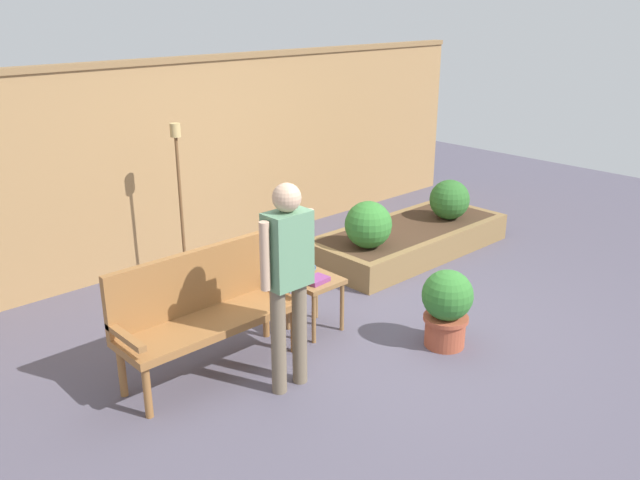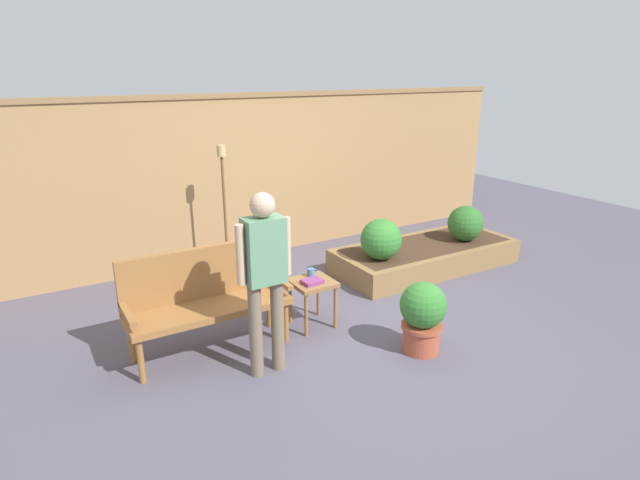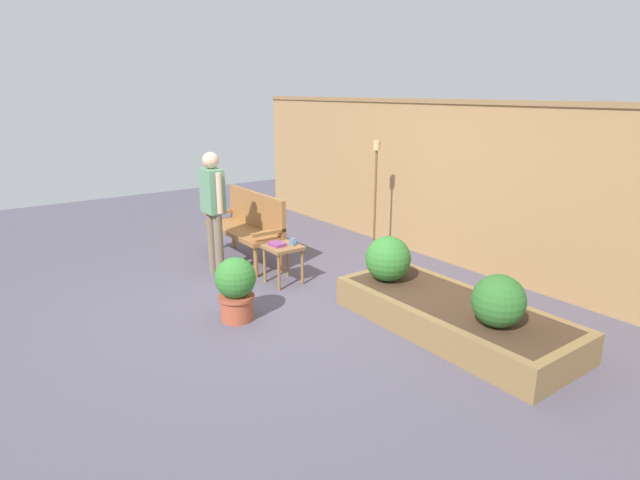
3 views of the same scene
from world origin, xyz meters
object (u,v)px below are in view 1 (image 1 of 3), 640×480
object	(u,v)px
potted_boxwood	(447,306)
cup_on_table	(310,269)
side_table	(315,288)
book_on_table	(317,280)
shrub_near_bench	(368,225)
tiki_torch	(179,175)
person_by_bench	(288,270)
shrub_far_corner	(450,200)
garden_bench	(203,304)

from	to	relation	value
potted_boxwood	cup_on_table	bearing A→B (deg)	117.68
side_table	potted_boxwood	size ratio (longest dim) A/B	0.72
book_on_table	shrub_near_bench	distance (m)	1.41
book_on_table	tiki_torch	world-z (taller)	tiki_torch
side_table	person_by_bench	distance (m)	1.06
shrub_far_corner	person_by_bench	bearing A→B (deg)	-162.29
side_table	cup_on_table	xyz separation A→B (m)	(0.05, 0.11, 0.12)
garden_bench	cup_on_table	distance (m)	1.09
cup_on_table	shrub_near_bench	xyz separation A→B (m)	(1.20, 0.43, 0.02)
shrub_near_bench	side_table	bearing A→B (deg)	-156.48
book_on_table	person_by_bench	size ratio (longest dim) A/B	0.12
potted_boxwood	shrub_far_corner	xyz separation A→B (m)	(2.02, 1.48, 0.17)
garden_bench	tiki_torch	distance (m)	1.85
side_table	tiki_torch	world-z (taller)	tiki_torch
book_on_table	shrub_near_bench	size ratio (longest dim) A/B	0.40
shrub_near_bench	person_by_bench	distance (m)	2.29
shrub_far_corner	potted_boxwood	bearing A→B (deg)	-143.80
shrub_far_corner	garden_bench	bearing A→B (deg)	-173.30
shrub_near_bench	shrub_far_corner	size ratio (longest dim) A/B	1.05
cup_on_table	shrub_near_bench	size ratio (longest dim) A/B	0.22
book_on_table	potted_boxwood	size ratio (longest dim) A/B	0.29
cup_on_table	book_on_table	xyz separation A→B (m)	(-0.08, -0.17, -0.02)
shrub_far_corner	side_table	bearing A→B (deg)	-168.32
potted_boxwood	tiki_torch	xyz separation A→B (m)	(-0.84, 2.62, 0.75)
shrub_near_bench	tiki_torch	distance (m)	1.96
cup_on_table	potted_boxwood	size ratio (longest dim) A/B	0.16
cup_on_table	person_by_bench	world-z (taller)	person_by_bench
cup_on_table	potted_boxwood	bearing A→B (deg)	-62.32
garden_bench	book_on_table	bearing A→B (deg)	-9.64
shrub_far_corner	person_by_bench	size ratio (longest dim) A/B	0.30
tiki_torch	potted_boxwood	bearing A→B (deg)	-72.24
garden_bench	cup_on_table	size ratio (longest dim) A/B	13.52
shrub_near_bench	tiki_torch	xyz separation A→B (m)	(-1.48, 1.14, 0.57)
potted_boxwood	person_by_bench	size ratio (longest dim) A/B	0.43
book_on_table	shrub_far_corner	bearing A→B (deg)	8.34
book_on_table	shrub_far_corner	distance (m)	2.72
cup_on_table	potted_boxwood	world-z (taller)	potted_boxwood
side_table	shrub_far_corner	xyz separation A→B (m)	(2.62, 0.54, 0.13)
cup_on_table	tiki_torch	bearing A→B (deg)	100.43
tiki_torch	book_on_table	bearing A→B (deg)	-83.27
shrub_far_corner	person_by_bench	distance (m)	3.55
garden_bench	shrub_far_corner	world-z (taller)	garden_bench
cup_on_table	tiki_torch	xyz separation A→B (m)	(-0.29, 1.57, 0.59)
person_by_bench	tiki_torch	bearing A→B (deg)	77.15
side_table	tiki_torch	distance (m)	1.84
shrub_far_corner	tiki_torch	world-z (taller)	tiki_torch
garden_bench	person_by_bench	distance (m)	0.81
cup_on_table	person_by_bench	size ratio (longest dim) A/B	0.07
shrub_near_bench	tiki_torch	bearing A→B (deg)	142.53
cup_on_table	shrub_far_corner	bearing A→B (deg)	9.55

